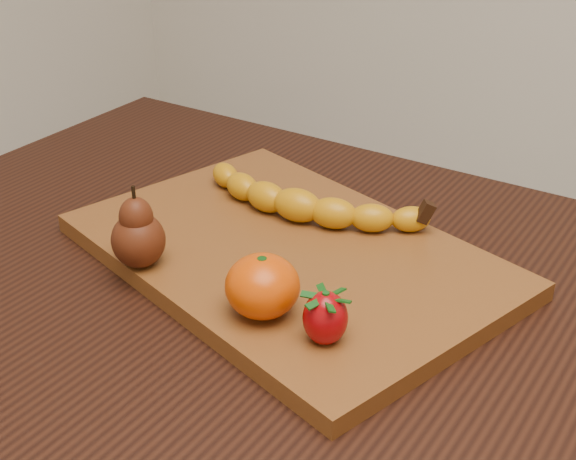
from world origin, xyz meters
The scene contains 6 objects.
table centered at (0.00, 0.00, 0.66)m, with size 1.00×0.70×0.76m.
cutting_board centered at (-0.01, 0.03, 0.77)m, with size 0.45×0.30×0.02m, color brown.
banana centered at (-0.03, 0.08, 0.80)m, with size 0.24×0.06×0.04m, color #C68509, non-canonical shape.
pear centered at (-0.11, -0.08, 0.82)m, with size 0.05×0.05×0.09m, color #4D1E0C, non-canonical shape.
mandarin centered at (0.04, -0.09, 0.81)m, with size 0.07×0.07×0.06m, color #CF4102.
strawberry centered at (0.11, -0.09, 0.80)m, with size 0.04×0.04×0.05m, color #980408, non-canonical shape.
Camera 1 is at (0.39, -0.59, 1.20)m, focal length 50.00 mm.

